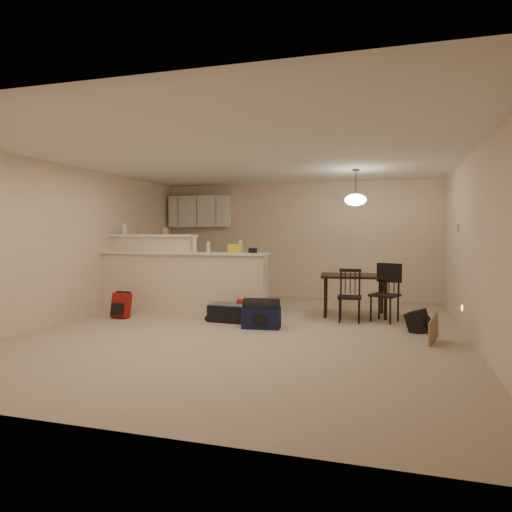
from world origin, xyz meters
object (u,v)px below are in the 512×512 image
at_px(dining_table, 355,280).
at_px(pendant_lamp, 355,199).
at_px(red_backpack, 121,305).
at_px(black_daypack, 418,321).
at_px(dining_chair_far, 385,293).
at_px(dining_chair_near, 350,296).
at_px(navy_duffel, 261,318).
at_px(suitcase, 236,313).

xyz_separation_m(dining_table, pendant_lamp, (0.00, 0.00, 1.37)).
bearing_deg(red_backpack, pendant_lamp, 19.95).
distance_m(pendant_lamp, black_daypack, 2.32).
relative_size(dining_table, dining_chair_far, 1.32).
height_order(dining_chair_near, red_backpack, dining_chair_near).
height_order(dining_chair_near, black_daypack, dining_chair_near).
bearing_deg(pendant_lamp, red_backpack, -160.76).
bearing_deg(dining_chair_near, navy_duffel, -147.58).
bearing_deg(black_daypack, dining_chair_far, 56.90).
bearing_deg(dining_chair_near, pendant_lamp, 84.15).
distance_m(dining_chair_near, black_daypack, 1.14).
distance_m(red_backpack, navy_duffel, 2.47).
height_order(dining_table, black_daypack, dining_table).
bearing_deg(navy_duffel, dining_chair_far, 23.23).
distance_m(dining_table, navy_duffel, 1.95).
xyz_separation_m(red_backpack, navy_duffel, (2.47, -0.12, -0.05)).
height_order(dining_chair_far, red_backpack, dining_chair_far).
distance_m(dining_table, pendant_lamp, 1.37).
relative_size(dining_chair_far, black_daypack, 2.72).
relative_size(dining_chair_far, red_backpack, 2.19).
height_order(red_backpack, black_daypack, red_backpack).
distance_m(dining_chair_far, suitcase, 2.40).
xyz_separation_m(dining_chair_far, suitcase, (-2.30, -0.61, -0.32)).
bearing_deg(dining_chair_far, red_backpack, -144.61).
xyz_separation_m(suitcase, navy_duffel, (0.54, -0.40, 0.02)).
bearing_deg(navy_duffel, dining_table, 41.81).
bearing_deg(navy_duffel, suitcase, 136.69).
xyz_separation_m(pendant_lamp, black_daypack, (0.97, -1.02, -1.84)).
relative_size(navy_duffel, black_daypack, 1.68).
bearing_deg(dining_table, navy_duffel, -138.00).
bearing_deg(suitcase, black_daypack, 3.94).
distance_m(dining_table, dining_chair_near, 0.60).
bearing_deg(dining_chair_far, dining_chair_near, -140.16).
xyz_separation_m(dining_table, dining_chair_far, (0.50, -0.41, -0.16)).
distance_m(dining_table, suitcase, 2.12).
bearing_deg(dining_table, red_backpack, -167.21).
xyz_separation_m(red_backpack, black_daypack, (4.70, 0.28, -0.06)).
relative_size(suitcase, navy_duffel, 1.41).
bearing_deg(black_daypack, dining_chair_near, 85.08).
xyz_separation_m(dining_chair_near, dining_chair_far, (0.54, 0.16, 0.04)).
xyz_separation_m(suitcase, black_daypack, (2.77, 0.00, 0.01)).
distance_m(pendant_lamp, dining_chair_near, 1.67).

